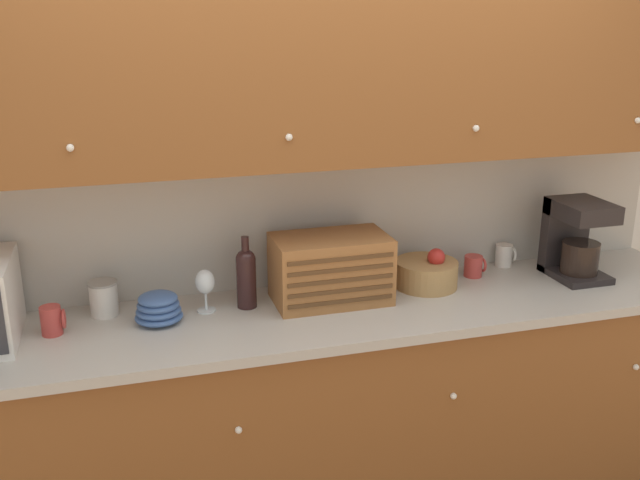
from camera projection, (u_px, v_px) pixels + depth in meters
name	position (u px, v px, depth m)	size (l,w,h in m)	color
ground_plane	(307.00, 465.00, 3.44)	(24.00, 24.00, 0.00)	#896647
wall_back	(304.00, 203.00, 3.08)	(5.80, 0.06, 2.60)	white
counter_unit	(326.00, 411.00, 3.01)	(3.42, 0.65, 0.95)	brown
backsplash_panel	(306.00, 219.00, 3.06)	(3.40, 0.01, 0.58)	#B7B2A8
upper_cabinets	(357.00, 65.00, 2.74)	(3.40, 0.39, 0.74)	brown
mug_patterned_third	(52.00, 320.00, 2.62)	(0.09, 0.08, 0.11)	#B73D38
storage_canister	(104.00, 298.00, 2.78)	(0.11, 0.11, 0.14)	silver
bowl_stack_on_counter	(158.00, 308.00, 2.72)	(0.18, 0.18, 0.12)	#3D5B93
wine_glass	(205.00, 283.00, 2.81)	(0.08, 0.08, 0.18)	silver
wine_bottle	(246.00, 275.00, 2.84)	(0.08, 0.08, 0.30)	black
bread_box	(331.00, 269.00, 2.91)	(0.47, 0.28, 0.28)	#996033
fruit_basket	(427.00, 273.00, 3.08)	(0.27, 0.27, 0.18)	#A87F4C
mug_blue_second	(474.00, 266.00, 3.20)	(0.09, 0.08, 0.10)	#B73D38
mug	(504.00, 255.00, 3.34)	(0.09, 0.08, 0.10)	silver
coffee_maker	(575.00, 237.00, 3.18)	(0.22, 0.27, 0.35)	black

